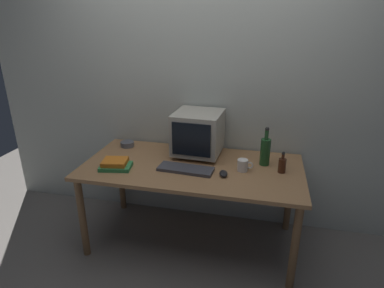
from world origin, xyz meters
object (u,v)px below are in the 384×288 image
(mug, at_px, (243,165))
(cd_spindle, at_px, (127,144))
(crt_monitor, at_px, (198,133))
(book_stack, at_px, (115,164))
(computer_mouse, at_px, (223,174))
(keyboard, at_px, (186,169))
(bottle_short, at_px, (282,165))
(bottle_tall, at_px, (265,151))

(mug, xyz_separation_m, cd_spindle, (-1.06, 0.27, -0.02))
(crt_monitor, xyz_separation_m, book_stack, (-0.56, -0.41, -0.16))
(computer_mouse, height_order, mug, mug)
(crt_monitor, relative_size, computer_mouse, 4.07)
(computer_mouse, xyz_separation_m, book_stack, (-0.83, -0.05, 0.01))
(cd_spindle, bearing_deg, keyboard, -30.01)
(cd_spindle, bearing_deg, crt_monitor, -3.37)
(cd_spindle, bearing_deg, computer_mouse, -22.80)
(crt_monitor, distance_m, bottle_short, 0.73)
(crt_monitor, relative_size, book_stack, 1.58)
(bottle_short, xyz_separation_m, book_stack, (-1.25, -0.21, -0.03))
(bottle_tall, xyz_separation_m, mug, (-0.16, -0.15, -0.07))
(computer_mouse, relative_size, cd_spindle, 0.83)
(book_stack, bearing_deg, mug, 10.20)
(crt_monitor, bearing_deg, computer_mouse, -52.33)
(crt_monitor, distance_m, cd_spindle, 0.68)
(keyboard, xyz_separation_m, book_stack, (-0.54, -0.08, 0.02))
(crt_monitor, height_order, computer_mouse, crt_monitor)
(bottle_tall, height_order, bottle_short, bottle_tall)
(computer_mouse, distance_m, book_stack, 0.83)
(computer_mouse, distance_m, bottle_short, 0.45)
(computer_mouse, xyz_separation_m, bottle_short, (0.42, 0.16, 0.04))
(computer_mouse, xyz_separation_m, bottle_tall, (0.29, 0.27, 0.10))
(mug, height_order, cd_spindle, mug)
(computer_mouse, relative_size, bottle_tall, 0.32)
(bottle_tall, xyz_separation_m, bottle_short, (0.13, -0.11, -0.06))
(bottle_tall, relative_size, cd_spindle, 2.60)
(mug, relative_size, cd_spindle, 1.00)
(keyboard, relative_size, bottle_tall, 1.35)
(bottle_short, bearing_deg, keyboard, -169.43)
(bottle_short, height_order, mug, bottle_short)
(crt_monitor, xyz_separation_m, bottle_short, (0.69, -0.19, -0.13))
(crt_monitor, bearing_deg, bottle_tall, -8.28)
(keyboard, bearing_deg, mug, 16.76)
(bottle_tall, xyz_separation_m, book_stack, (-1.12, -0.32, -0.09))
(crt_monitor, distance_m, computer_mouse, 0.48)
(crt_monitor, relative_size, bottle_tall, 1.30)
(book_stack, bearing_deg, bottle_short, 9.57)
(keyboard, relative_size, bottle_short, 2.52)
(book_stack, relative_size, mug, 2.15)
(computer_mouse, bearing_deg, mug, 29.89)
(crt_monitor, relative_size, cd_spindle, 3.39)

